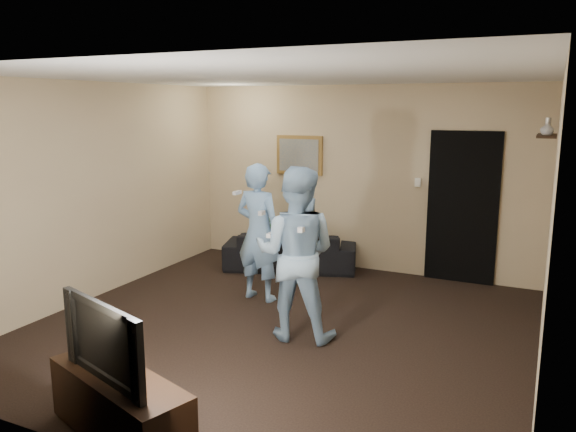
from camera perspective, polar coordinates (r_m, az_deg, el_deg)
The scene contains 19 objects.
ground at distance 6.08m, azimuth -0.76°, elevation -11.24°, with size 5.00×5.00×0.00m, color black.
ceiling at distance 5.63m, azimuth -0.83°, elevation 14.04°, with size 5.00×5.00×0.04m, color silver.
wall_back at distance 8.01m, azimuth 7.13°, elevation 3.79°, with size 5.00×0.04×2.60m, color tan.
wall_front at distance 3.70m, azimuth -18.21°, elevation -5.43°, with size 5.00×0.04×2.60m, color tan.
wall_left at distance 7.16m, azimuth -19.07°, elevation 2.39°, with size 0.04×5.00×2.60m, color tan.
wall_right at distance 5.15m, azimuth 25.06°, elevation -1.32°, with size 0.04×5.00×2.60m, color tan.
sofa at distance 8.09m, azimuth 0.28°, elevation -3.47°, with size 1.86×0.73×0.54m, color black.
throw_pillow at distance 8.13m, azimuth -1.16°, elevation -1.88°, with size 0.45×0.14×0.45m, color #1A5042.
painting_frame at distance 8.28m, azimuth 1.17°, elevation 6.20°, with size 0.72×0.05×0.57m, color olive.
painting_canvas at distance 8.25m, azimuth 1.10°, elevation 6.19°, with size 0.62×0.01×0.47m, color slate.
doorway at distance 7.70m, azimuth 17.30°, elevation 0.81°, with size 0.90×0.06×2.00m, color black.
light_switch at distance 7.76m, azimuth 13.05°, elevation 3.35°, with size 0.08×0.02×0.12m, color silver.
wall_shelf at distance 6.85m, azimuth 24.81°, elevation 7.41°, with size 0.20×0.60×0.03m, color black.
shelf_vase at distance 6.66m, azimuth 24.84°, elevation 8.08°, with size 0.14×0.14×0.14m, color silver.
shelf_figurine at distance 6.94m, azimuth 24.90°, elevation 8.31°, with size 0.06×0.06×0.18m, color #BCBBC0.
tv_console at distance 4.32m, azimuth -16.71°, elevation -17.97°, with size 1.27×0.41×0.45m, color black.
television at distance 4.10m, azimuth -17.11°, elevation -11.77°, with size 0.97×0.13×0.56m, color black.
wii_player_left at distance 6.71m, azimuth -3.00°, elevation -1.65°, with size 0.64×0.52×1.66m.
wii_player_right at distance 5.59m, azimuth 0.80°, elevation -3.83°, with size 0.96×0.81×1.74m.
Camera 1 is at (2.48, -5.04, 2.32)m, focal length 35.00 mm.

